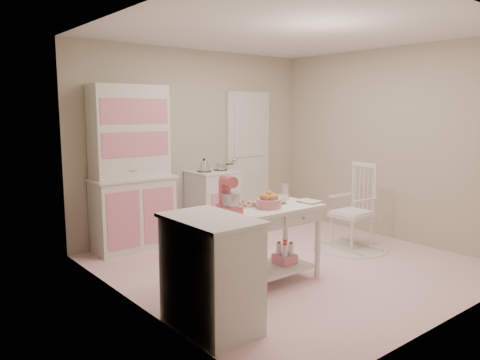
# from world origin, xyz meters

# --- Properties ---
(room_shell) EXTENTS (3.84, 3.84, 2.62)m
(room_shell) POSITION_xyz_m (0.00, 0.00, 1.65)
(room_shell) COLOR pink
(room_shell) RESTS_ON ground
(door) EXTENTS (0.82, 0.05, 2.04)m
(door) POSITION_xyz_m (0.95, 1.87, 1.02)
(door) COLOR white
(door) RESTS_ON ground
(hutch) EXTENTS (1.06, 0.50, 2.08)m
(hutch) POSITION_xyz_m (-1.12, 1.66, 1.04)
(hutch) COLOR white
(hutch) RESTS_ON ground
(stove) EXTENTS (0.62, 0.57, 0.92)m
(stove) POSITION_xyz_m (0.08, 1.61, 0.46)
(stove) COLOR white
(stove) RESTS_ON ground
(base_cabinet) EXTENTS (0.54, 0.84, 0.92)m
(base_cabinet) POSITION_xyz_m (-1.63, -0.74, 0.46)
(base_cabinet) COLOR white
(base_cabinet) RESTS_ON ground
(lace_rug) EXTENTS (0.92, 0.92, 0.01)m
(lace_rug) POSITION_xyz_m (1.06, -0.07, 0.01)
(lace_rug) COLOR white
(lace_rug) RESTS_ON ground
(rocking_chair) EXTENTS (0.54, 0.76, 1.10)m
(rocking_chair) POSITION_xyz_m (1.06, -0.07, 0.55)
(rocking_chair) COLOR white
(rocking_chair) RESTS_ON ground
(work_table) EXTENTS (1.20, 0.60, 0.80)m
(work_table) POSITION_xyz_m (-0.66, -0.30, 0.40)
(work_table) COLOR white
(work_table) RESTS_ON ground
(stand_mixer) EXTENTS (0.26, 0.32, 0.34)m
(stand_mixer) POSITION_xyz_m (-1.08, -0.28, 0.97)
(stand_mixer) COLOR #D05865
(stand_mixer) RESTS_ON work_table
(cookie_tray) EXTENTS (0.34, 0.24, 0.02)m
(cookie_tray) POSITION_xyz_m (-0.81, -0.12, 0.81)
(cookie_tray) COLOR silver
(cookie_tray) RESTS_ON work_table
(bread_basket) EXTENTS (0.25, 0.25, 0.09)m
(bread_basket) POSITION_xyz_m (-0.64, -0.35, 0.85)
(bread_basket) COLOR pink
(bread_basket) RESTS_ON work_table
(mixing_bowl) EXTENTS (0.23, 0.23, 0.07)m
(mixing_bowl) POSITION_xyz_m (-0.40, -0.22, 0.84)
(mixing_bowl) COLOR silver
(mixing_bowl) RESTS_ON work_table
(metal_pitcher) EXTENTS (0.10, 0.10, 0.17)m
(metal_pitcher) POSITION_xyz_m (-0.22, -0.14, 0.89)
(metal_pitcher) COLOR silver
(metal_pitcher) RESTS_ON work_table
(recipe_book) EXTENTS (0.19, 0.25, 0.02)m
(recipe_book) POSITION_xyz_m (-0.21, -0.42, 0.81)
(recipe_book) COLOR silver
(recipe_book) RESTS_ON work_table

